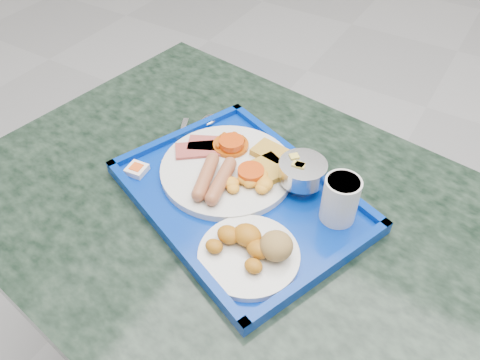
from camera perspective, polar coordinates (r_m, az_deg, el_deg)
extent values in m
plane|color=#99999C|center=(1.63, 9.15, -15.12)|extent=(6.00, 6.00, 0.00)
cylinder|color=slate|center=(1.18, 1.54, -16.40)|extent=(0.11, 0.11, 0.66)
cube|color=black|center=(0.89, 1.96, -5.32)|extent=(1.27, 0.94, 0.04)
cube|color=#032A96|center=(0.90, 0.00, -2.17)|extent=(0.55, 0.48, 0.02)
cube|color=#032A96|center=(0.97, 7.54, 2.56)|extent=(0.43, 0.18, 0.01)
cube|color=#032A96|center=(0.84, -8.80, -6.31)|extent=(0.43, 0.18, 0.01)
cube|color=#032A96|center=(0.79, 9.92, -10.72)|extent=(0.14, 0.32, 0.01)
cube|color=#032A96|center=(1.03, -7.50, 5.49)|extent=(0.14, 0.32, 0.01)
cylinder|color=silver|center=(0.94, -1.58, 1.32)|extent=(0.27, 0.27, 0.01)
cube|color=#A94743|center=(0.98, -3.68, 4.41)|extent=(0.10, 0.08, 0.01)
cube|color=#A94743|center=(0.97, -5.19, 3.68)|extent=(0.10, 0.09, 0.01)
cylinder|color=#C45308|center=(0.97, -1.13, 4.25)|extent=(0.07, 0.07, 0.01)
sphere|color=#C45308|center=(0.95, -0.70, 3.56)|extent=(0.01, 0.01, 0.01)
sphere|color=#C45308|center=(0.97, -1.12, 4.79)|extent=(0.01, 0.01, 0.01)
sphere|color=#C45308|center=(0.98, -2.17, 5.34)|extent=(0.01, 0.01, 0.01)
sphere|color=#C45308|center=(0.99, -0.71, 5.62)|extent=(0.01, 0.01, 0.01)
sphere|color=#C45308|center=(0.96, -2.68, 4.14)|extent=(0.01, 0.01, 0.01)
sphere|color=#C45308|center=(0.98, 0.21, 4.96)|extent=(0.01, 0.01, 0.01)
sphere|color=#C45308|center=(0.98, -1.46, 4.92)|extent=(0.01, 0.01, 0.01)
sphere|color=#C45308|center=(0.98, -1.93, 5.35)|extent=(0.01, 0.01, 0.01)
sphere|color=#C45308|center=(0.99, -1.92, 5.55)|extent=(0.01, 0.01, 0.01)
sphere|color=#C45308|center=(0.98, 0.21, 5.19)|extent=(0.01, 0.01, 0.01)
sphere|color=#C45308|center=(0.98, -0.22, 5.06)|extent=(0.01, 0.01, 0.01)
sphere|color=#C45308|center=(0.99, -0.60, 5.59)|extent=(0.01, 0.01, 0.01)
sphere|color=#C45308|center=(0.98, 0.31, 4.96)|extent=(0.01, 0.01, 0.01)
sphere|color=#C45308|center=(0.97, -1.15, 4.48)|extent=(0.01, 0.01, 0.01)
sphere|color=#C45308|center=(0.96, -1.47, 4.31)|extent=(0.01, 0.01, 0.01)
sphere|color=#C45308|center=(0.97, -0.37, 4.89)|extent=(0.01, 0.01, 0.01)
cube|color=#B2842C|center=(0.95, 3.74, 3.35)|extent=(0.08, 0.06, 0.01)
cube|color=#B2842C|center=(0.92, 3.83, 1.49)|extent=(0.08, 0.08, 0.01)
cylinder|color=brown|center=(0.89, -4.18, 0.47)|extent=(0.06, 0.10, 0.03)
cylinder|color=brown|center=(0.88, -2.30, -0.06)|extent=(0.05, 0.10, 0.03)
ellipsoid|color=orange|center=(0.88, 2.71, -1.00)|extent=(0.03, 0.03, 0.02)
ellipsoid|color=orange|center=(0.88, 3.02, -0.52)|extent=(0.03, 0.03, 0.02)
ellipsoid|color=orange|center=(0.91, 0.53, 1.20)|extent=(0.02, 0.02, 0.01)
ellipsoid|color=orange|center=(0.90, 1.75, 0.72)|extent=(0.02, 0.02, 0.01)
ellipsoid|color=orange|center=(0.89, 1.20, -0.19)|extent=(0.03, 0.03, 0.02)
ellipsoid|color=orange|center=(0.88, -0.84, -1.02)|extent=(0.02, 0.02, 0.02)
ellipsoid|color=orange|center=(0.89, 2.78, -0.11)|extent=(0.03, 0.03, 0.02)
ellipsoid|color=orange|center=(0.88, -1.04, -0.37)|extent=(0.03, 0.03, 0.02)
ellipsoid|color=orange|center=(0.89, 0.71, 0.21)|extent=(0.03, 0.03, 0.02)
ellipsoid|color=orange|center=(0.90, 2.46, 0.58)|extent=(0.03, 0.03, 0.02)
ellipsoid|color=orange|center=(0.91, 0.89, 0.88)|extent=(0.02, 0.02, 0.02)
cylinder|color=#BF3105|center=(0.96, -1.04, 4.55)|extent=(0.05, 0.05, 0.01)
cylinder|color=#BF3105|center=(0.89, 1.34, 0.95)|extent=(0.05, 0.05, 0.01)
cylinder|color=silver|center=(0.80, 1.08, -9.20)|extent=(0.17, 0.17, 0.01)
ellipsoid|color=#B26A15|center=(0.76, 1.65, -10.42)|extent=(0.03, 0.03, 0.02)
ellipsoid|color=#B26A15|center=(0.78, 2.25, -8.41)|extent=(0.04, 0.03, 0.03)
ellipsoid|color=#B26A15|center=(0.79, 0.90, -6.73)|extent=(0.05, 0.04, 0.03)
ellipsoid|color=#B26A15|center=(0.80, -1.42, -6.67)|extent=(0.04, 0.03, 0.03)
ellipsoid|color=#B26A15|center=(0.79, -3.18, -8.05)|extent=(0.03, 0.03, 0.02)
ellipsoid|color=olive|center=(0.77, 4.43, -7.99)|extent=(0.06, 0.06, 0.04)
cylinder|color=#ABAAAD|center=(0.92, 7.40, -0.69)|extent=(0.06, 0.06, 0.01)
cylinder|color=#ABAAAD|center=(0.91, 7.47, -0.13)|extent=(0.02, 0.02, 0.02)
cylinder|color=#ABAAAD|center=(0.89, 7.63, 1.13)|extent=(0.09, 0.09, 0.04)
cube|color=#DEC654|center=(0.88, 6.92, 1.69)|extent=(0.02, 0.02, 0.01)
cube|color=#DEC654|center=(0.89, 6.60, 2.67)|extent=(0.02, 0.02, 0.01)
cube|color=#DEC654|center=(0.87, 7.35, 1.56)|extent=(0.02, 0.02, 0.01)
cube|color=#DEC654|center=(0.88, 7.26, 1.64)|extent=(0.02, 0.02, 0.01)
cylinder|color=silver|center=(0.84, 12.11, -2.35)|extent=(0.06, 0.06, 0.09)
cylinder|color=orange|center=(0.81, 12.52, -0.40)|extent=(0.06, 0.06, 0.01)
cube|color=#ABAAAD|center=(1.01, -6.97, 4.52)|extent=(0.02, 0.14, 0.00)
ellipsoid|color=#ABAAAD|center=(1.07, -3.80, 7.34)|extent=(0.03, 0.05, 0.01)
cube|color=#ABAAAD|center=(1.02, -7.39, 4.65)|extent=(0.08, 0.15, 0.00)
cube|color=white|center=(0.96, -12.46, 1.24)|extent=(0.04, 0.04, 0.01)
cube|color=#E95419|center=(0.95, -12.53, 1.57)|extent=(0.02, 0.02, 0.00)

